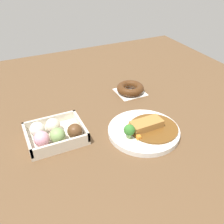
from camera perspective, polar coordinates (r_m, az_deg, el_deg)
The scene contains 4 objects.
ground_plane at distance 0.91m, azimuth -1.28°, elevation -3.71°, with size 1.60×1.60×0.00m, color brown.
curry_plate at distance 0.89m, azimuth 7.09°, elevation -3.96°, with size 0.24×0.24×0.07m.
donut_box at distance 0.87m, azimuth -12.57°, elevation -4.63°, with size 0.19×0.15×0.06m.
chocolate_ring_donut at distance 1.12m, azimuth 4.03°, elevation 5.16°, with size 0.12×0.12×0.04m.
Camera 1 is at (-0.29, -0.66, 0.55)m, focal length 41.67 mm.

